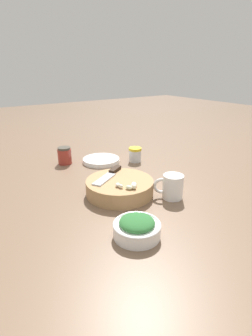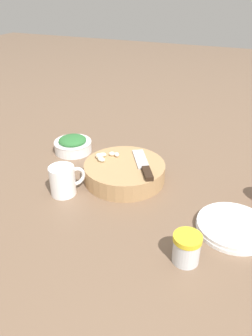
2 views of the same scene
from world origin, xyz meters
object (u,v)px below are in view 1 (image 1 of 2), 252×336
Objects in this scene: spice_jar at (135,155)px; coffee_mug at (172,187)px; garlic_cloves at (129,186)px; herb_bowl at (137,227)px; cutting_board at (120,187)px; plate_stack at (101,160)px; honey_jar at (65,156)px; chef_knife at (110,174)px.

spice_jar is 0.74× the size of coffee_mug.
garlic_cloves is 0.54× the size of herb_bowl.
cutting_board reaches higher than plate_stack.
herb_bowl is 0.74× the size of plate_stack.
herb_bowl is 0.66m from honey_jar.
honey_jar is at bearing -176.30° from garlic_cloves.
chef_knife reaches higher than plate_stack.
chef_knife is at bearing 162.22° from herb_bowl.
herb_bowl is 0.61m from spice_jar.
spice_jar reaches higher than cutting_board.
herb_bowl is at bearing -28.40° from garlic_cloves.
herb_bowl is at bearing -5.29° from honey_jar.
coffee_mug is (0.13, 0.13, 0.02)m from cutting_board.
herb_bowl is (0.17, -0.09, -0.03)m from garlic_cloves.
garlic_cloves is at bearing -111.92° from coffee_mug.
honey_jar reaches higher than chef_knife.
spice_jar is 0.17m from plate_stack.
honey_jar is at bearing 174.71° from herb_bowl.
garlic_cloves is 0.20m from herb_bowl.
garlic_cloves is 0.16m from coffee_mug.
spice_jar is at bearing 134.87° from cutting_board.
plate_stack is at bearing -177.07° from coffee_mug.
cutting_board is 0.19m from coffee_mug.
cutting_board is 0.08m from garlic_cloves.
garlic_cloves reaches higher than spice_jar.
coffee_mug reaches higher than plate_stack.
plate_stack is (-0.46, -0.02, -0.03)m from coffee_mug.
coffee_mug is at bearing 17.82° from honey_jar.
chef_knife is 0.36m from honey_jar.
garlic_cloves reaches higher than cutting_board.
cutting_board is at bearing 157.13° from herb_bowl.
herb_bowl is 1.63× the size of honey_jar.
coffee_mug is at bearing -17.39° from spice_jar.
coffee_mug reaches higher than herb_bowl.
chef_knife is (-0.06, -0.01, 0.03)m from cutting_board.
chef_knife is 1.83× the size of coffee_mug.
coffee_mug reaches higher than garlic_cloves.
coffee_mug is 0.57m from honey_jar.
cutting_board is 0.26m from herb_bowl.
coffee_mug is at bearing 115.59° from herb_bowl.
plate_stack is at bearing -53.58° from chef_knife.
herb_bowl is 0.61m from plate_stack.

